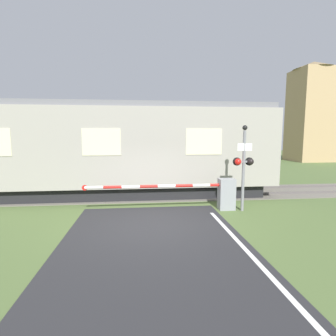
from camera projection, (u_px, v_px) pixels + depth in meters
name	position (u px, v px, depth m)	size (l,w,h in m)	color
ground_plane	(152.00, 225.00, 8.28)	(80.00, 80.00, 0.00)	#4C6033
track_bed	(148.00, 194.00, 12.56)	(36.00, 3.20, 0.13)	#666056
train	(107.00, 150.00, 12.10)	(15.27, 3.16, 4.24)	black
crossing_barrier	(215.00, 193.00, 9.91)	(5.64, 0.44, 1.19)	gray
signal_post	(244.00, 163.00, 9.63)	(0.78, 0.26, 3.18)	gray
distant_building	(311.00, 112.00, 28.75)	(4.26, 4.26, 10.72)	tan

